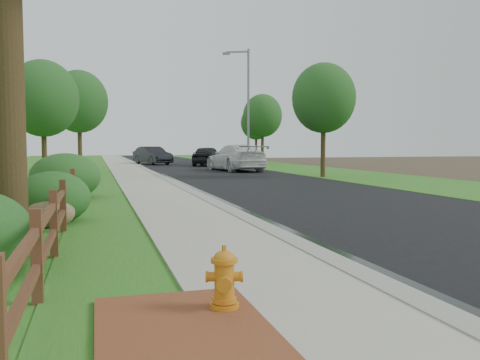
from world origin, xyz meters
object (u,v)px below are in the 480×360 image
object	(u,v)px
ranch_fence	(66,197)
dark_car_mid	(207,156)
fire_hydrant	(224,280)
streetlight	(246,101)
white_suv	(236,158)

from	to	relation	value
ranch_fence	dark_car_mid	xyz separation A→B (m)	(9.78, 30.04, 0.23)
ranch_fence	fire_hydrant	xyz separation A→B (m)	(1.90, -6.89, -0.21)
dark_car_mid	streetlight	bearing A→B (deg)	147.80
ranch_fence	white_suv	world-z (taller)	white_suv
white_suv	streetlight	world-z (taller)	streetlight
dark_car_mid	fire_hydrant	bearing A→B (deg)	101.47
fire_hydrant	dark_car_mid	world-z (taller)	dark_car_mid
white_suv	dark_car_mid	distance (m)	8.78
white_suv	fire_hydrant	bearing A→B (deg)	67.36
ranch_fence	dark_car_mid	distance (m)	31.59
fire_hydrant	dark_car_mid	size ratio (longest dim) A/B	0.14
ranch_fence	fire_hydrant	bearing A→B (deg)	-74.61
ranch_fence	white_suv	distance (m)	23.41
ranch_fence	streetlight	xyz separation A→B (m)	(12.14, 26.57, 4.61)
fire_hydrant	white_suv	distance (m)	29.24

